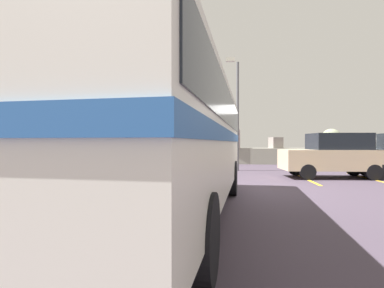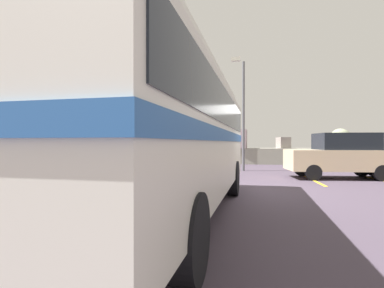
{
  "view_description": "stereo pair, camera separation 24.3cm",
  "coord_description": "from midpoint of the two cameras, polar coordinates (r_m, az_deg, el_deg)",
  "views": [
    {
      "loc": [
        -0.47,
        -9.01,
        1.5
      ],
      "look_at": [
        -1.27,
        -2.1,
        1.46
      ],
      "focal_mm": 27.27,
      "sensor_mm": 36.0,
      "label": 1
    },
    {
      "loc": [
        -0.23,
        -8.98,
        1.5
      ],
      "look_at": [
        -1.27,
        -2.1,
        1.46
      ],
      "focal_mm": 27.27,
      "sensor_mm": 36.0,
      "label": 2
    }
  ],
  "objects": [
    {
      "name": "breakwater",
      "position": [
        20.78,
        7.69,
        -1.79
      ],
      "size": [
        31.36,
        1.95,
        2.44
      ],
      "color": "gray",
      "rests_on": "ground"
    },
    {
      "name": "ground",
      "position": [
        9.12,
        8.79,
        -9.1
      ],
      "size": [
        32.0,
        26.0,
        0.02
      ],
      "color": "#443947"
    },
    {
      "name": "vintage_coach",
      "position": [
        5.87,
        -5.82,
        5.68
      ],
      "size": [
        3.11,
        8.75,
        3.7
      ],
      "rotation": [
        0.0,
        0.0,
        -0.08
      ],
      "color": "black",
      "rests_on": "ground"
    },
    {
      "name": "parked_car_nearest",
      "position": [
        13.5,
        25.5,
        -1.96
      ],
      "size": [
        4.22,
        2.0,
        1.86
      ],
      "rotation": [
        0.0,
        0.0,
        1.65
      ],
      "color": "black",
      "rests_on": "ground"
    },
    {
      "name": "lamp_post",
      "position": [
        15.4,
        8.27,
        6.84
      ],
      "size": [
        0.68,
        1.05,
        5.71
      ],
      "color": "#5B5B60",
      "rests_on": "ground"
    }
  ]
}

